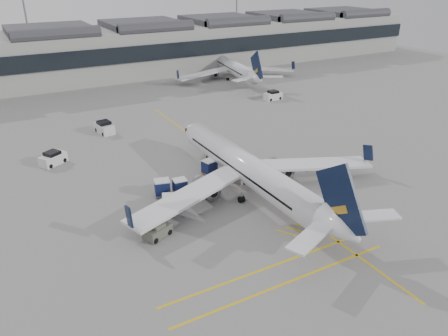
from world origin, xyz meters
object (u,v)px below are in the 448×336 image
airliner_main (251,171)px  baggage_cart_a (209,166)px  ramp_agent_a (226,179)px  belt_loader (252,178)px  pushback_tug (157,231)px  ramp_agent_b (202,180)px

airliner_main → baggage_cart_a: airliner_main is taller
ramp_agent_a → belt_loader: bearing=-69.5°
airliner_main → baggage_cart_a: 7.35m
baggage_cart_a → pushback_tug: 15.37m
belt_loader → baggage_cart_a: bearing=143.8°
belt_loader → ramp_agent_b: 6.29m
belt_loader → pushback_tug: belt_loader is taller
belt_loader → pushback_tug: 15.97m
airliner_main → pushback_tug: 13.85m
ramp_agent_a → pushback_tug: size_ratio=0.51×
airliner_main → ramp_agent_b: size_ratio=19.71×
airliner_main → pushback_tug: (-13.21, -3.58, -2.11)m
pushback_tug → ramp_agent_b: bearing=17.8°
airliner_main → ramp_agent_a: (-1.62, 3.04, -1.99)m
belt_loader → pushback_tug: bearing=-142.6°
belt_loader → ramp_agent_b: bearing=179.1°
airliner_main → belt_loader: bearing=52.9°
pushback_tug → ramp_agent_a: bearing=6.8°
ramp_agent_a → pushback_tug: ramp_agent_a is taller
ramp_agent_b → pushback_tug: (-8.86, -7.65, -0.23)m
belt_loader → ramp_agent_b: (-6.01, 1.83, 0.41)m
baggage_cart_a → ramp_agent_b: (-2.41, -2.80, -0.11)m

